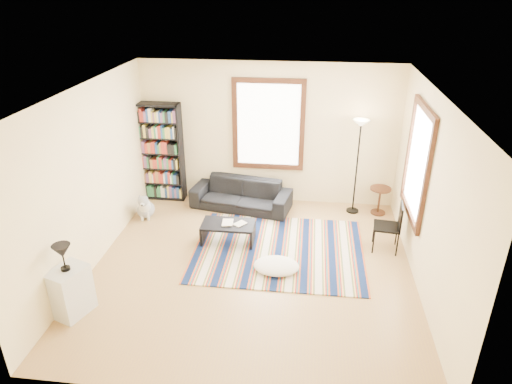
# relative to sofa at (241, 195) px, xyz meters

# --- Properties ---
(floor) EXTENTS (5.00, 5.00, 0.10)m
(floor) POSITION_rel_sofa_xyz_m (0.49, -2.05, -0.33)
(floor) COLOR #9F7448
(floor) RESTS_ON ground
(ceiling) EXTENTS (5.00, 5.00, 0.10)m
(ceiling) POSITION_rel_sofa_xyz_m (0.49, -2.05, 2.57)
(ceiling) COLOR white
(ceiling) RESTS_ON floor
(wall_back) EXTENTS (5.00, 0.10, 2.80)m
(wall_back) POSITION_rel_sofa_xyz_m (0.49, 0.50, 1.12)
(wall_back) COLOR beige
(wall_back) RESTS_ON floor
(wall_front) EXTENTS (5.00, 0.10, 2.80)m
(wall_front) POSITION_rel_sofa_xyz_m (0.49, -4.60, 1.12)
(wall_front) COLOR beige
(wall_front) RESTS_ON floor
(wall_left) EXTENTS (0.10, 5.00, 2.80)m
(wall_left) POSITION_rel_sofa_xyz_m (-2.06, -2.05, 1.12)
(wall_left) COLOR beige
(wall_left) RESTS_ON floor
(wall_right) EXTENTS (0.10, 5.00, 2.80)m
(wall_right) POSITION_rel_sofa_xyz_m (3.04, -2.05, 1.12)
(wall_right) COLOR beige
(wall_right) RESTS_ON floor
(window_back) EXTENTS (1.20, 0.06, 1.60)m
(window_back) POSITION_rel_sofa_xyz_m (0.49, 0.42, 1.32)
(window_back) COLOR white
(window_back) RESTS_ON wall_back
(window_right) EXTENTS (0.06, 1.20, 1.60)m
(window_right) POSITION_rel_sofa_xyz_m (2.96, -1.25, 1.32)
(window_right) COLOR white
(window_right) RESTS_ON wall_right
(rug) EXTENTS (2.83, 2.26, 0.02)m
(rug) POSITION_rel_sofa_xyz_m (0.86, -1.48, -0.27)
(rug) COLOR #0D1B42
(rug) RESTS_ON floor
(sofa) EXTENTS (2.05, 1.10, 0.57)m
(sofa) POSITION_rel_sofa_xyz_m (0.00, 0.00, 0.00)
(sofa) COLOR black
(sofa) RESTS_ON floor
(bookshelf) EXTENTS (0.90, 0.30, 2.00)m
(bookshelf) POSITION_rel_sofa_xyz_m (-1.67, 0.27, 0.72)
(bookshelf) COLOR black
(bookshelf) RESTS_ON floor
(coffee_table) EXTENTS (0.93, 0.55, 0.36)m
(coffee_table) POSITION_rel_sofa_xyz_m (-0.03, -1.31, -0.10)
(coffee_table) COLOR black
(coffee_table) RESTS_ON floor
(book_a) EXTENTS (0.26, 0.20, 0.02)m
(book_a) POSITION_rel_sofa_xyz_m (-0.13, -1.31, 0.09)
(book_a) COLOR beige
(book_a) RESTS_ON coffee_table
(book_b) EXTENTS (0.25, 0.26, 0.02)m
(book_b) POSITION_rel_sofa_xyz_m (0.12, -1.26, 0.08)
(book_b) COLOR beige
(book_b) RESTS_ON coffee_table
(floor_cushion) EXTENTS (0.73, 0.56, 0.18)m
(floor_cushion) POSITION_rel_sofa_xyz_m (0.87, -2.08, -0.19)
(floor_cushion) COLOR white
(floor_cushion) RESTS_ON floor
(floor_lamp) EXTENTS (0.34, 0.34, 1.86)m
(floor_lamp) POSITION_rel_sofa_xyz_m (2.20, 0.10, 0.65)
(floor_lamp) COLOR black
(floor_lamp) RESTS_ON floor
(side_table) EXTENTS (0.44, 0.44, 0.54)m
(side_table) POSITION_rel_sofa_xyz_m (2.69, 0.08, -0.01)
(side_table) COLOR #3E1D0F
(side_table) RESTS_ON floor
(folding_chair) EXTENTS (0.46, 0.45, 0.86)m
(folding_chair) POSITION_rel_sofa_xyz_m (2.64, -1.22, 0.15)
(folding_chair) COLOR black
(folding_chair) RESTS_ON floor
(white_cabinet) EXTENTS (0.53, 0.60, 0.70)m
(white_cabinet) POSITION_rel_sofa_xyz_m (-1.81, -3.39, 0.07)
(white_cabinet) COLOR silver
(white_cabinet) RESTS_ON floor
(table_lamp) EXTENTS (0.27, 0.27, 0.38)m
(table_lamp) POSITION_rel_sofa_xyz_m (-1.81, -3.39, 0.61)
(table_lamp) COLOR black
(table_lamp) RESTS_ON white_cabinet
(dog) EXTENTS (0.46, 0.57, 0.51)m
(dog) POSITION_rel_sofa_xyz_m (-1.75, -0.61, -0.03)
(dog) COLOR #A9A9A9
(dog) RESTS_ON floor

